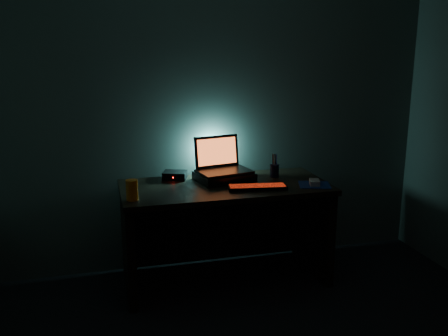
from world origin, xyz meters
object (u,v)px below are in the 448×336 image
(mouse, at_px, (315,182))
(pen_cup, at_px, (274,171))
(laptop, at_px, (221,163))
(juice_glass, at_px, (132,190))
(router, at_px, (175,175))
(keyboard, at_px, (257,187))

(mouse, relative_size, pen_cup, 1.16)
(pen_cup, bearing_deg, laptop, 172.79)
(mouse, relative_size, juice_glass, 0.84)
(laptop, bearing_deg, pen_cup, -18.82)
(mouse, relative_size, router, 0.55)
(laptop, relative_size, juice_glass, 3.12)
(keyboard, height_order, router, router)
(keyboard, distance_m, router, 0.66)
(pen_cup, bearing_deg, keyboard, -129.80)
(laptop, relative_size, mouse, 3.72)
(keyboard, relative_size, router, 2.05)
(laptop, relative_size, pen_cup, 4.32)
(laptop, bearing_deg, mouse, -40.94)
(laptop, height_order, pen_cup, laptop)
(keyboard, bearing_deg, laptop, 127.17)
(laptop, height_order, router, laptop)
(keyboard, bearing_deg, mouse, 6.31)
(mouse, distance_m, router, 1.04)
(laptop, height_order, keyboard, laptop)
(keyboard, height_order, pen_cup, pen_cup)
(laptop, xyz_separation_m, juice_glass, (-0.69, -0.37, -0.05))
(mouse, distance_m, pen_cup, 0.35)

